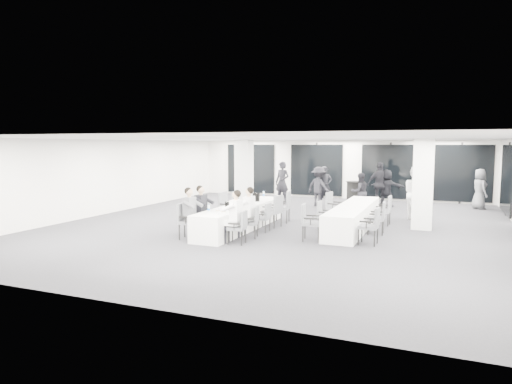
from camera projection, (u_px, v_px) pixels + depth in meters
room at (319, 181)px, 15.40m from camera, size 14.04×16.04×2.84m
column_left at (244, 174)px, 18.71m from camera, size 0.60×0.60×2.80m
column_right at (423, 184)px, 14.06m from camera, size 0.60×0.60×2.80m
banquet_table_main at (242, 217)px, 14.13m from camera, size 0.90×5.00×0.75m
banquet_table_side at (353, 217)px, 14.12m from camera, size 0.90×5.00×0.75m
cocktail_table at (355, 195)px, 18.78m from camera, size 0.79×0.79×1.10m
chair_main_left_near at (186, 219)px, 12.66m from camera, size 0.58×0.62×1.00m
chair_main_left_second at (198, 215)px, 13.29m from camera, size 0.58×0.61×0.98m
chair_main_left_mid at (211, 213)px, 14.04m from camera, size 0.48×0.53×0.88m
chair_main_left_fourth at (227, 206)px, 15.07m from camera, size 0.57×0.62×1.04m
chair_main_left_far at (238, 204)px, 15.89m from camera, size 0.53×0.58×0.98m
chair_main_right_near at (240, 225)px, 11.98m from camera, size 0.49×0.53×0.89m
chair_main_right_second at (252, 220)px, 12.79m from camera, size 0.53×0.56×0.88m
chair_main_right_mid at (264, 216)px, 13.65m from camera, size 0.44×0.50×0.86m
chair_main_right_fourth at (274, 209)px, 14.42m from camera, size 0.60×0.64×1.01m
chair_main_right_far at (284, 205)px, 15.30m from camera, size 0.59×0.64×1.04m
chair_side_left_near at (309, 220)px, 12.43m from camera, size 0.57×0.61×1.00m
chair_side_left_mid at (323, 214)px, 13.96m from camera, size 0.46×0.51×0.89m
chair_side_left_far at (333, 205)px, 15.24m from camera, size 0.59×0.63×1.03m
chair_side_right_near at (372, 224)px, 11.91m from camera, size 0.52×0.57×0.98m
chair_side_right_mid at (379, 216)px, 13.29m from camera, size 0.51×0.56×0.95m
chair_side_right_far at (385, 208)px, 14.76m from camera, size 0.50×0.56×0.96m
seated_guest_a at (191, 210)px, 12.58m from camera, size 0.50×0.38×1.44m
seated_guest_b at (203, 207)px, 13.19m from camera, size 0.50×0.38×1.44m
seated_guest_c at (234, 213)px, 12.00m from camera, size 0.50×0.38×1.44m
seated_guest_d at (247, 209)px, 12.80m from camera, size 0.50×0.38×1.44m
standing_guest_a at (325, 183)px, 19.57m from camera, size 0.89×0.85×1.90m
standing_guest_b at (360, 189)px, 17.97m from camera, size 0.96×0.88×1.70m
standing_guest_c at (319, 184)px, 19.24m from camera, size 1.37×1.05×1.89m
standing_guest_d at (380, 181)px, 19.22m from camera, size 1.43×1.17×2.13m
standing_guest_e at (480, 186)px, 18.44m from camera, size 0.87×1.04×1.85m
standing_guest_f at (387, 185)px, 19.22m from camera, size 1.73×0.92×1.79m
standing_guest_g at (282, 179)px, 20.41m from camera, size 0.89×0.78×2.09m
standing_guest_h at (416, 190)px, 15.76m from camera, size 1.07×1.20×2.12m
ice_bucket_near at (228, 206)px, 13.13m from camera, size 0.20×0.20×0.23m
ice_bucket_far at (256, 197)px, 15.03m from camera, size 0.24×0.24×0.27m
water_bottle_a at (209, 209)px, 12.56m from camera, size 0.07×0.07×0.21m
water_bottle_b at (250, 201)px, 14.20m from camera, size 0.06×0.06×0.20m
water_bottle_c at (264, 194)px, 16.07m from camera, size 0.07×0.07×0.22m
plate_a at (218, 211)px, 12.80m from camera, size 0.18×0.18×0.03m
plate_b at (223, 212)px, 12.66m from camera, size 0.20×0.20×0.03m
plate_c at (236, 207)px, 13.62m from camera, size 0.20×0.20×0.03m
wine_glass at (219, 210)px, 12.22m from camera, size 0.07×0.07×0.18m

